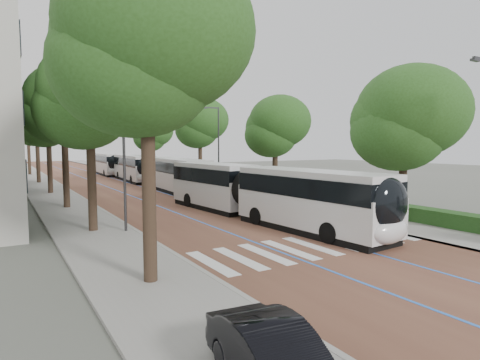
{
  "coord_description": "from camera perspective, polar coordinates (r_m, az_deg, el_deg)",
  "views": [
    {
      "loc": [
        -11.57,
        -12.28,
        4.49
      ],
      "look_at": [
        0.8,
        8.12,
        2.4
      ],
      "focal_mm": 30.0,
      "sensor_mm": 36.0,
      "label": 1
    }
  ],
  "objects": [
    {
      "name": "kerb_left",
      "position": [
        52.81,
        -24.63,
        -0.27
      ],
      "size": [
        0.2,
        140.0,
        0.14
      ],
      "primitive_type": "cube",
      "color": "gray",
      "rests_on": "ground"
    },
    {
      "name": "ground",
      "position": [
        17.46,
        11.83,
        -10.0
      ],
      "size": [
        160.0,
        160.0,
        0.0
      ],
      "primitive_type": "plane",
      "color": "#51544C",
      "rests_on": "ground"
    },
    {
      "name": "lane_line_right",
      "position": [
        54.1,
        -17.04,
        0.05
      ],
      "size": [
        0.12,
        126.0,
        0.01
      ],
      "primitive_type": "cube",
      "color": "blue",
      "rests_on": "road"
    },
    {
      "name": "lamp_post_left",
      "position": [
        21.01,
        -16.17,
        3.8
      ],
      "size": [
        0.14,
        0.14,
        8.0
      ],
      "primitive_type": "cylinder",
      "color": "#323234",
      "rests_on": "sidewalk_left"
    },
    {
      "name": "hedge",
      "position": [
        24.37,
        27.75,
        -4.95
      ],
      "size": [
        1.2,
        14.0,
        0.8
      ],
      "primitive_type": "cube",
      "color": "#194317",
      "rests_on": "sidewalk_right"
    },
    {
      "name": "sidewalk_right",
      "position": [
        55.83,
        -11.16,
        0.36
      ],
      "size": [
        4.0,
        140.0,
        0.12
      ],
      "primitive_type": "cube",
      "color": "gray",
      "rests_on": "ground"
    },
    {
      "name": "trees_right",
      "position": [
        38.52,
        -1.2,
        7.28
      ],
      "size": [
        6.03,
        47.76,
        9.05
      ],
      "color": "black",
      "rests_on": "ground"
    },
    {
      "name": "bus_queued_0",
      "position": [
        38.1,
        -8.8,
        0.63
      ],
      "size": [
        3.09,
        12.5,
        3.2
      ],
      "rotation": [
        0.0,
        0.0,
        -0.05
      ],
      "color": "silver",
      "rests_on": "ground"
    },
    {
      "name": "trees_left",
      "position": [
        36.24,
        -25.0,
        8.59
      ],
      "size": [
        6.05,
        60.76,
        9.95
      ],
      "color": "black",
      "rests_on": "ground"
    },
    {
      "name": "lane_line_left",
      "position": [
        53.41,
        -20.36,
        -0.11
      ],
      "size": [
        0.12,
        126.0,
        0.01
      ],
      "primitive_type": "cube",
      "color": "blue",
      "rests_on": "road"
    },
    {
      "name": "sidewalk_left",
      "position": [
        52.63,
        -26.68,
        -0.36
      ],
      "size": [
        4.0,
        140.0,
        0.12
      ],
      "primitive_type": "cube",
      "color": "gray",
      "rests_on": "ground"
    },
    {
      "name": "lead_bus",
      "position": [
        23.78,
        3.45,
        -1.92
      ],
      "size": [
        3.86,
        18.53,
        3.2
      ],
      "rotation": [
        0.0,
        0.0,
        0.07
      ],
      "color": "black",
      "rests_on": "ground"
    },
    {
      "name": "kerb_right",
      "position": [
        55.21,
        -13.01,
        0.27
      ],
      "size": [
        0.2,
        140.0,
        0.14
      ],
      "primitive_type": "cube",
      "color": "gray",
      "rests_on": "ground"
    },
    {
      "name": "road",
      "position": [
        53.74,
        -18.69,
        -0.04
      ],
      "size": [
        11.0,
        140.0,
        0.02
      ],
      "primitive_type": "cube",
      "color": "brown",
      "rests_on": "ground"
    },
    {
      "name": "streetlight_far",
      "position": [
        38.81,
        -3.3,
        5.48
      ],
      "size": [
        1.82,
        0.2,
        8.0
      ],
      "color": "#323234",
      "rests_on": "sidewalk_right"
    },
    {
      "name": "zebra_crossing",
      "position": [
        18.3,
        10.13,
        -9.19
      ],
      "size": [
        10.55,
        3.6,
        0.01
      ],
      "color": "silver",
      "rests_on": "ground"
    },
    {
      "name": "bus_queued_1",
      "position": [
        51.29,
        -14.72,
        1.64
      ],
      "size": [
        3.14,
        12.51,
        3.2
      ],
      "rotation": [
        0.0,
        0.0,
        -0.05
      ],
      "color": "silver",
      "rests_on": "ground"
    },
    {
      "name": "bus_queued_2",
      "position": [
        63.54,
        -18.21,
        2.17
      ],
      "size": [
        3.0,
        12.49,
        3.2
      ],
      "rotation": [
        0.0,
        0.0,
        -0.04
      ],
      "color": "silver",
      "rests_on": "ground"
    },
    {
      "name": "parked_car",
      "position": [
        7.71,
        5.13,
        -24.15
      ],
      "size": [
        1.72,
        3.86,
        1.23
      ],
      "primitive_type": "imported",
      "rotation": [
        0.0,
        0.0,
        -0.11
      ],
      "color": "black",
      "rests_on": "sidewalk_left"
    }
  ]
}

